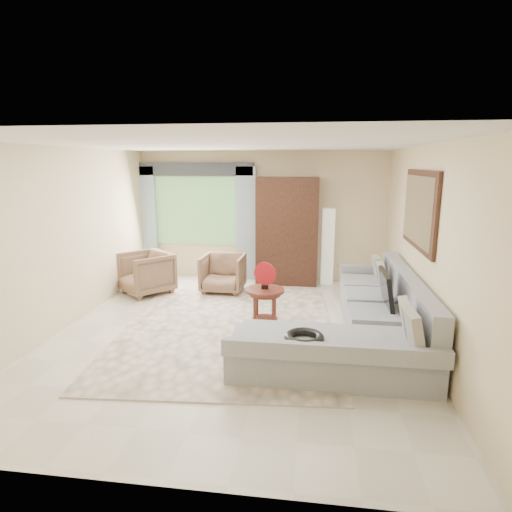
# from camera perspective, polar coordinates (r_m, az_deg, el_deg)

# --- Properties ---
(ground) EXTENTS (6.00, 6.00, 0.00)m
(ground) POSITION_cam_1_polar(r_m,az_deg,el_deg) (6.20, -2.77, -10.15)
(ground) COLOR silver
(ground) RESTS_ON ground
(area_rug) EXTENTS (3.28, 4.20, 0.02)m
(area_rug) POSITION_cam_1_polar(r_m,az_deg,el_deg) (6.34, -3.69, -9.55)
(area_rug) COLOR #F5DBC1
(area_rug) RESTS_ON ground
(sectional_sofa) EXTENTS (2.30, 3.46, 0.90)m
(sectional_sofa) POSITION_cam_1_polar(r_m,az_deg,el_deg) (5.88, 14.43, -8.85)
(sectional_sofa) COLOR #A7AAB0
(sectional_sofa) RESTS_ON ground
(tv_screen) EXTENTS (0.14, 0.74, 0.48)m
(tv_screen) POSITION_cam_1_polar(r_m,az_deg,el_deg) (5.98, 16.98, -4.24)
(tv_screen) COLOR black
(tv_screen) RESTS_ON sectional_sofa
(garden_hose) EXTENTS (0.43, 0.43, 0.09)m
(garden_hose) POSITION_cam_1_polar(r_m,az_deg,el_deg) (4.67, 6.45, -10.75)
(garden_hose) COLOR black
(garden_hose) RESTS_ON sectional_sofa
(coffee_table) EXTENTS (0.57, 0.57, 0.57)m
(coffee_table) POSITION_cam_1_polar(r_m,az_deg,el_deg) (6.32, 1.19, -6.77)
(coffee_table) COLOR #4C2114
(coffee_table) RESTS_ON ground
(red_disc) EXTENTS (0.33, 0.13, 0.34)m
(red_disc) POSITION_cam_1_polar(r_m,az_deg,el_deg) (6.18, 1.21, -2.37)
(red_disc) COLOR #A21018
(red_disc) RESTS_ON coffee_table
(armchair_left) EXTENTS (1.18, 1.18, 0.77)m
(armchair_left) POSITION_cam_1_polar(r_m,az_deg,el_deg) (8.12, -14.47, -2.21)
(armchair_left) COLOR #866149
(armchair_left) RESTS_ON ground
(armchair_right) EXTENTS (0.77, 0.80, 0.71)m
(armchair_right) POSITION_cam_1_polar(r_m,az_deg,el_deg) (7.99, -4.43, -2.32)
(armchair_right) COLOR #88664A
(armchair_right) RESTS_ON ground
(potted_plant) EXTENTS (0.56, 0.53, 0.49)m
(potted_plant) POSITION_cam_1_polar(r_m,az_deg,el_deg) (9.08, -13.75, -1.58)
(potted_plant) COLOR #999999
(potted_plant) RESTS_ON ground
(armoire) EXTENTS (1.20, 0.55, 2.10)m
(armoire) POSITION_cam_1_polar(r_m,az_deg,el_deg) (8.47, 4.19, 3.33)
(armoire) COLOR black
(armoire) RESTS_ON ground
(floor_lamp) EXTENTS (0.24, 0.24, 1.50)m
(floor_lamp) POSITION_cam_1_polar(r_m,az_deg,el_deg) (8.57, 9.53, 1.26)
(floor_lamp) COLOR silver
(floor_lamp) RESTS_ON ground
(window) EXTENTS (1.80, 0.04, 1.40)m
(window) POSITION_cam_1_polar(r_m,az_deg,el_deg) (8.99, -7.91, 6.02)
(window) COLOR #669E59
(window) RESTS_ON wall_back
(curtain_left) EXTENTS (0.40, 0.08, 2.30)m
(curtain_left) POSITION_cam_1_polar(r_m,az_deg,el_deg) (9.27, -14.30, 4.38)
(curtain_left) COLOR #9EB7CC
(curtain_left) RESTS_ON ground
(curtain_right) EXTENTS (0.40, 0.08, 2.30)m
(curtain_right) POSITION_cam_1_polar(r_m,az_deg,el_deg) (8.70, -1.34, 4.27)
(curtain_right) COLOR #9EB7CC
(curtain_right) RESTS_ON ground
(valance) EXTENTS (2.40, 0.12, 0.26)m
(valance) POSITION_cam_1_polar(r_m,az_deg,el_deg) (8.87, -8.20, 11.43)
(valance) COLOR #1E232D
(valance) RESTS_ON wall_back
(wall_mirror) EXTENTS (0.05, 1.70, 1.05)m
(wall_mirror) POSITION_cam_1_polar(r_m,az_deg,el_deg) (6.17, 20.92, 5.77)
(wall_mirror) COLOR black
(wall_mirror) RESTS_ON wall_right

